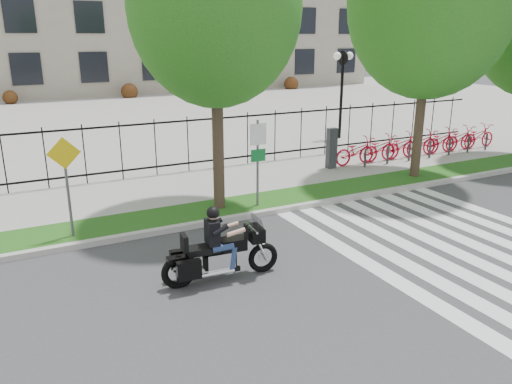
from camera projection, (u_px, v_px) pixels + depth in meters
name	position (u px, v px, depth m)	size (l,w,h in m)	color
ground	(289.00, 290.00, 10.01)	(120.00, 120.00, 0.00)	#3A3A3C
curb	(211.00, 222.00, 13.47)	(60.00, 0.20, 0.15)	#AAA8A0
grass_verge	(200.00, 213.00, 14.19)	(60.00, 1.50, 0.15)	#214A12
sidewalk	(173.00, 190.00, 16.32)	(60.00, 3.50, 0.15)	gray
plaza	(85.00, 117.00, 31.24)	(80.00, 34.00, 0.10)	gray
crosswalk_stripes	(460.00, 246.00, 12.10)	(5.70, 8.00, 0.01)	silver
iron_fence	(156.00, 147.00, 17.48)	(30.00, 0.06, 2.00)	black
lamp_post_right	(342.00, 73.00, 23.59)	(1.06, 0.70, 4.25)	black
street_tree_1	(215.00, 7.00, 12.81)	(4.51, 4.51, 8.05)	#32241B
street_tree_2	(431.00, 2.00, 15.97)	(5.38, 5.38, 8.86)	#32241B
bike_share_station	(420.00, 143.00, 20.50)	(8.96, 0.88, 1.50)	#2D2D33
sign_pole_regulatory	(258.00, 152.00, 14.10)	(0.50, 0.09, 2.50)	#59595B
sign_pole_warning	(66.00, 174.00, 11.87)	(0.78, 0.09, 2.49)	#59595B
motorcycle_rider	(221.00, 251.00, 10.26)	(2.54, 0.80, 1.96)	black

